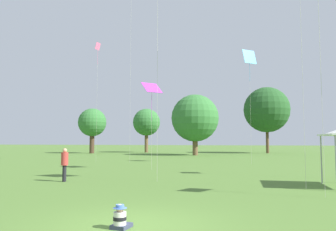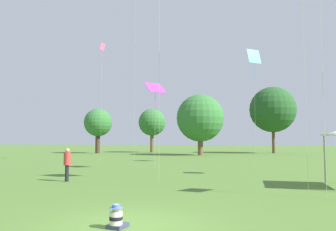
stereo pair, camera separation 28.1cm
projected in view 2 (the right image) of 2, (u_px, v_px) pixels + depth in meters
The scene contains 10 objects.
ground_plane at pixel (129, 225), 8.52m from camera, with size 300.00×300.00×0.00m, color #4C702D.
seated_toddler at pixel (116, 218), 8.23m from camera, with size 0.48×0.56×0.61m.
person_standing_1 at pixel (67, 162), 17.73m from camera, with size 0.43×0.43×1.79m.
kite_4 at pixel (254, 58), 31.57m from camera, with size 1.37×1.21×11.02m.
kite_5 at pixel (155, 89), 25.13m from camera, with size 1.72×1.71×6.70m.
kite_8 at pixel (102, 53), 35.51m from camera, with size 0.37×0.80×12.76m.
distant_tree_0 at pixel (273, 110), 57.28m from camera, with size 7.99×7.99×11.63m.
distant_tree_1 at pixel (98, 123), 57.47m from camera, with size 4.89×4.89×7.83m.
distant_tree_2 at pixel (200, 118), 49.56m from camera, with size 7.17×7.17×9.21m.
distant_tree_3 at pixel (152, 122), 61.38m from camera, with size 5.07×5.07×8.18m.
Camera 2 is at (3.07, -8.22, 2.20)m, focal length 35.00 mm.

